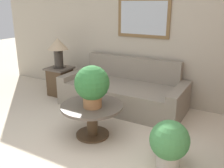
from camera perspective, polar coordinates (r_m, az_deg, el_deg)
The scene contains 7 objects.
wall_back at distance 4.78m, azimuth 9.50°, elevation 11.08°, with size 7.52×0.09×2.60m.
couch_main at distance 4.67m, azimuth 2.62°, elevation -1.84°, with size 2.28×1.00×0.88m.
coffee_table at distance 3.63m, azimuth -4.59°, elevation -6.72°, with size 0.89×0.89×0.49m.
side_table at distance 5.36m, azimuth -11.77°, elevation 0.70°, with size 0.48×0.48×0.59m.
table_lamp at distance 5.20m, azimuth -12.27°, elevation 8.14°, with size 0.42×0.42×0.61m.
potted_plant_on_table at distance 3.39m, azimuth -4.59°, elevation -0.16°, with size 0.48×0.48×0.59m.
potted_plant_floor at distance 3.05m, azimuth 12.96°, elevation -12.89°, with size 0.47×0.47×0.59m.
Camera 1 is at (1.62, -1.76, 1.88)m, focal length 40.00 mm.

